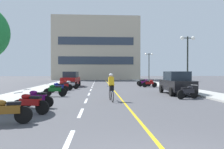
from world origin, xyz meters
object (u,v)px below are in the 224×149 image
object	(u,v)px
motorcycle_2	(37,98)
motorcycle_3	(188,92)
motorcycle_8	(150,83)
motorcycle_10	(143,82)
parked_car_mid	(71,79)
street_lamp_mid	(188,50)
motorcycle_5	(58,87)
cyclist_rider	(111,87)
street_lamp_far	(149,61)
motorcycle_1	(30,103)
motorcycle_0	(6,111)
motorcycle_9	(145,83)
parked_car_near	(177,83)
motorcycle_6	(64,86)
motorcycle_4	(55,90)
motorcycle_7	(71,84)

from	to	relation	value
motorcycle_2	motorcycle_3	world-z (taller)	same
motorcycle_2	motorcycle_8	distance (m)	16.49
motorcycle_10	parked_car_mid	bearing A→B (deg)	-172.03
street_lamp_mid	motorcycle_3	xyz separation A→B (m)	(-2.70, -6.59, -3.39)
motorcycle_5	cyclist_rider	size ratio (longest dim) A/B	0.96
street_lamp_mid	motorcycle_2	bearing A→B (deg)	-140.46
motorcycle_2	street_lamp_far	bearing A→B (deg)	65.68
motorcycle_1	motorcycle_10	size ratio (longest dim) A/B	1.00
parked_car_mid	motorcycle_0	distance (m)	19.38
motorcycle_2	cyclist_rider	world-z (taller)	cyclist_rider
street_lamp_mid	parked_car_mid	bearing A→B (deg)	152.67
motorcycle_5	motorcycle_9	size ratio (longest dim) A/B	1.01
cyclist_rider	parked_car_near	bearing A→B (deg)	34.54
motorcycle_8	cyclist_rider	distance (m)	12.68
street_lamp_far	motorcycle_2	xyz separation A→B (m)	(-11.60, -25.66, -3.23)
parked_car_near	motorcycle_0	bearing A→B (deg)	-134.34
motorcycle_1	motorcycle_6	xyz separation A→B (m)	(-0.47, 11.85, 0.00)
motorcycle_3	motorcycle_8	world-z (taller)	same
motorcycle_6	motorcycle_9	xyz separation A→B (m)	(8.99, 5.30, 0.00)
motorcycle_8	cyclist_rider	xyz separation A→B (m)	(-5.11, -11.60, 0.41)
motorcycle_5	motorcycle_9	distance (m)	11.77
parked_car_near	motorcycle_3	distance (m)	3.00
parked_car_near	cyclist_rider	bearing A→B (deg)	-145.46
motorcycle_5	motorcycle_4	bearing A→B (deg)	-84.49
street_lamp_mid	motorcycle_0	distance (m)	17.96
parked_car_mid	motorcycle_8	size ratio (longest dim) A/B	2.54
motorcycle_3	motorcycle_8	size ratio (longest dim) A/B	0.97
motorcycle_3	cyclist_rider	distance (m)	5.20
motorcycle_1	cyclist_rider	world-z (taller)	cyclist_rider
street_lamp_mid	cyclist_rider	size ratio (longest dim) A/B	2.90
motorcycle_0	motorcycle_3	bearing A→B (deg)	36.16
parked_car_near	motorcycle_8	distance (m)	7.88
street_lamp_far	motorcycle_0	xyz separation A→B (m)	(-11.66, -29.21, -3.23)
parked_car_near	motorcycle_4	xyz separation A→B (m)	(-9.37, -1.01, -0.44)
parked_car_near	cyclist_rider	world-z (taller)	parked_car_near
street_lamp_mid	motorcycle_8	world-z (taller)	street_lamp_mid
motorcycle_1	motorcycle_3	bearing A→B (deg)	28.34
motorcycle_3	motorcycle_10	bearing A→B (deg)	90.34
motorcycle_5	motorcycle_3	bearing A→B (deg)	-27.85
motorcycle_10	cyclist_rider	bearing A→B (deg)	-108.75
motorcycle_6	motorcycle_8	world-z (taller)	same
motorcycle_0	motorcycle_10	xyz separation A→B (m)	(8.94, 20.66, 0.00)
street_lamp_mid	motorcycle_1	bearing A→B (deg)	-135.40
motorcycle_1	motorcycle_3	xyz separation A→B (m)	(8.78, 4.74, 0.00)
motorcycle_2	motorcycle_6	size ratio (longest dim) A/B	0.98
street_lamp_far	motorcycle_1	world-z (taller)	street_lamp_far
street_lamp_far	motorcycle_1	bearing A→B (deg)	-112.65
motorcycle_5	motorcycle_9	bearing A→B (deg)	39.40
motorcycle_0	motorcycle_1	xyz separation A→B (m)	(0.24, 1.86, 0.00)
motorcycle_2	motorcycle_7	size ratio (longest dim) A/B	0.98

